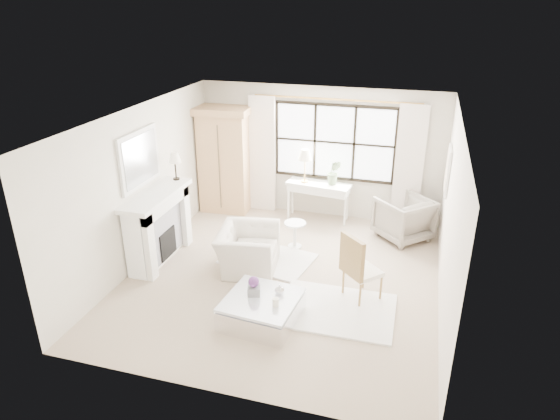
# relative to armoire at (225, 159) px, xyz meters

# --- Properties ---
(floor) EXTENTS (5.50, 5.50, 0.00)m
(floor) POSITION_rel_armoire_xyz_m (1.96, -2.41, -1.14)
(floor) COLOR tan
(floor) RESTS_ON ground
(ceiling) EXTENTS (5.50, 5.50, 0.00)m
(ceiling) POSITION_rel_armoire_xyz_m (1.96, -2.41, 1.56)
(ceiling) COLOR silver
(ceiling) RESTS_ON ground
(wall_back) EXTENTS (5.00, 0.00, 5.00)m
(wall_back) POSITION_rel_armoire_xyz_m (1.96, 0.34, 0.21)
(wall_back) COLOR beige
(wall_back) RESTS_ON ground
(wall_front) EXTENTS (5.00, 0.00, 5.00)m
(wall_front) POSITION_rel_armoire_xyz_m (1.96, -5.16, 0.21)
(wall_front) COLOR beige
(wall_front) RESTS_ON ground
(wall_left) EXTENTS (0.00, 5.50, 5.50)m
(wall_left) POSITION_rel_armoire_xyz_m (-0.54, -2.41, 0.21)
(wall_left) COLOR beige
(wall_left) RESTS_ON ground
(wall_right) EXTENTS (0.00, 5.50, 5.50)m
(wall_right) POSITION_rel_armoire_xyz_m (4.46, -2.41, 0.21)
(wall_right) COLOR silver
(wall_right) RESTS_ON ground
(window_pane) EXTENTS (2.40, 0.02, 1.50)m
(window_pane) POSITION_rel_armoire_xyz_m (2.26, 0.32, 0.46)
(window_pane) COLOR white
(window_pane) RESTS_ON wall_back
(window_frame) EXTENTS (2.50, 0.04, 1.50)m
(window_frame) POSITION_rel_armoire_xyz_m (2.26, 0.31, 0.46)
(window_frame) COLOR black
(window_frame) RESTS_ON wall_back
(curtain_rod) EXTENTS (3.30, 0.04, 0.04)m
(curtain_rod) POSITION_rel_armoire_xyz_m (2.26, 0.26, 1.33)
(curtain_rod) COLOR #AB7D3B
(curtain_rod) RESTS_ON wall_back
(curtain_left) EXTENTS (0.55, 0.10, 2.47)m
(curtain_left) POSITION_rel_armoire_xyz_m (0.76, 0.24, 0.10)
(curtain_left) COLOR white
(curtain_left) RESTS_ON ground
(curtain_right) EXTENTS (0.55, 0.10, 2.47)m
(curtain_right) POSITION_rel_armoire_xyz_m (3.76, 0.24, 0.10)
(curtain_right) COLOR beige
(curtain_right) RESTS_ON ground
(fireplace) EXTENTS (0.58, 1.66, 1.26)m
(fireplace) POSITION_rel_armoire_xyz_m (-0.31, -2.41, -0.49)
(fireplace) COLOR white
(fireplace) RESTS_ON ground
(mirror_frame) EXTENTS (0.05, 1.15, 0.95)m
(mirror_frame) POSITION_rel_armoire_xyz_m (-0.51, -2.41, 0.70)
(mirror_frame) COLOR silver
(mirror_frame) RESTS_ON wall_left
(mirror_glass) EXTENTS (0.02, 1.00, 0.80)m
(mirror_glass) POSITION_rel_armoire_xyz_m (-0.48, -2.41, 0.70)
(mirror_glass) COLOR #B3B7BE
(mirror_glass) RESTS_ON wall_left
(art_frame) EXTENTS (0.04, 0.62, 0.82)m
(art_frame) POSITION_rel_armoire_xyz_m (4.43, -0.71, 0.41)
(art_frame) COLOR silver
(art_frame) RESTS_ON wall_right
(art_canvas) EXTENTS (0.01, 0.52, 0.72)m
(art_canvas) POSITION_rel_armoire_xyz_m (4.41, -0.71, 0.41)
(art_canvas) COLOR beige
(art_canvas) RESTS_ON wall_right
(mantel_lamp) EXTENTS (0.22, 0.22, 0.51)m
(mantel_lamp) POSITION_rel_armoire_xyz_m (-0.24, -1.71, 0.51)
(mantel_lamp) COLOR black
(mantel_lamp) RESTS_ON fireplace
(armoire) EXTENTS (1.16, 0.76, 2.24)m
(armoire) POSITION_rel_armoire_xyz_m (0.00, 0.00, 0.00)
(armoire) COLOR tan
(armoire) RESTS_ON floor
(console_table) EXTENTS (1.35, 0.62, 0.80)m
(console_table) POSITION_rel_armoire_xyz_m (2.03, 0.03, -0.74)
(console_table) COLOR white
(console_table) RESTS_ON floor
(console_lamp) EXTENTS (0.28, 0.28, 0.69)m
(console_lamp) POSITION_rel_armoire_xyz_m (1.73, 0.03, 0.22)
(console_lamp) COLOR gold
(console_lamp) RESTS_ON console_table
(orchid_plant) EXTENTS (0.30, 0.25, 0.52)m
(orchid_plant) POSITION_rel_armoire_xyz_m (2.33, 0.05, -0.08)
(orchid_plant) COLOR #617951
(orchid_plant) RESTS_ON console_table
(side_table) EXTENTS (0.40, 0.40, 0.51)m
(side_table) POSITION_rel_armoire_xyz_m (1.89, -1.32, -0.81)
(side_table) COLOR silver
(side_table) RESTS_ON floor
(rug_left) EXTENTS (1.69, 1.33, 0.03)m
(rug_left) POSITION_rel_armoire_xyz_m (1.55, -1.91, -1.13)
(rug_left) COLOR silver
(rug_left) RESTS_ON floor
(rug_right) EXTENTS (1.71, 1.29, 0.03)m
(rug_right) POSITION_rel_armoire_xyz_m (3.00, -3.12, -1.12)
(rug_right) COLOR white
(rug_right) RESTS_ON floor
(club_armchair) EXTENTS (1.10, 1.22, 0.71)m
(club_armchair) POSITION_rel_armoire_xyz_m (1.31, -2.28, -0.78)
(club_armchair) COLOR beige
(club_armchair) RESTS_ON floor
(wingback_chair) EXTENTS (1.27, 1.27, 0.83)m
(wingback_chair) POSITION_rel_armoire_xyz_m (3.78, -0.38, -0.73)
(wingback_chair) COLOR gray
(wingback_chair) RESTS_ON floor
(french_chair) EXTENTS (0.68, 0.68, 1.08)m
(french_chair) POSITION_rel_armoire_xyz_m (3.28, -2.67, -0.83)
(french_chair) COLOR #9E7942
(french_chair) RESTS_ON floor
(coffee_table) EXTENTS (1.09, 1.09, 0.38)m
(coffee_table) POSITION_rel_armoire_xyz_m (2.01, -3.66, -0.96)
(coffee_table) COLOR white
(coffee_table) RESTS_ON floor
(planter_box) EXTENTS (0.22, 0.22, 0.13)m
(planter_box) POSITION_rel_armoire_xyz_m (1.87, -3.59, -0.69)
(planter_box) COLOR slate
(planter_box) RESTS_ON coffee_table
(planter_flowers) EXTENTS (0.16, 0.16, 0.16)m
(planter_flowers) POSITION_rel_armoire_xyz_m (1.87, -3.59, -0.55)
(planter_flowers) COLOR #5F2D72
(planter_flowers) RESTS_ON planter_box
(pillar_candle) EXTENTS (0.09, 0.09, 0.12)m
(pillar_candle) POSITION_rel_armoire_xyz_m (2.25, -3.78, -0.70)
(pillar_candle) COLOR white
(pillar_candle) RESTS_ON coffee_table
(coffee_vase) EXTENTS (0.16, 0.16, 0.14)m
(coffee_vase) POSITION_rel_armoire_xyz_m (2.22, -3.47, -0.69)
(coffee_vase) COLOR silver
(coffee_vase) RESTS_ON coffee_table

